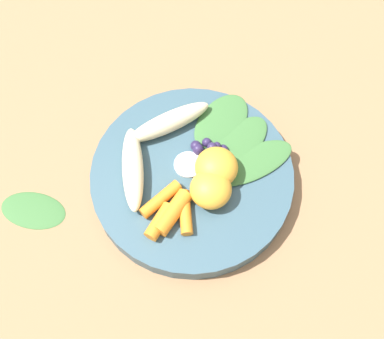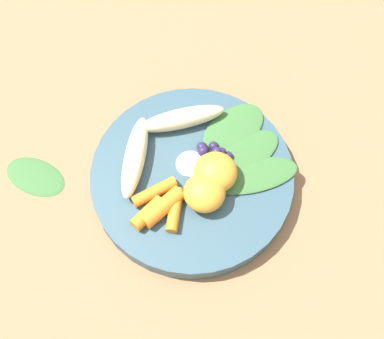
# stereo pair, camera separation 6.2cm
# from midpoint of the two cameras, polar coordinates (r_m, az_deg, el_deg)

# --- Properties ---
(ground_plane) EXTENTS (2.40, 2.40, 0.00)m
(ground_plane) POSITION_cam_midpoint_polar(r_m,az_deg,el_deg) (0.65, 2.70, -1.72)
(ground_plane) COLOR #99704C
(bowl) EXTENTS (0.26, 0.26, 0.03)m
(bowl) POSITION_cam_midpoint_polar(r_m,az_deg,el_deg) (0.64, 2.75, -1.22)
(bowl) COLOR #385666
(bowl) RESTS_ON ground_plane
(banana_peeled_left) EXTENTS (0.12, 0.06, 0.03)m
(banana_peeled_left) POSITION_cam_midpoint_polar(r_m,az_deg,el_deg) (0.62, -3.78, 1.19)
(banana_peeled_left) COLOR beige
(banana_peeled_left) RESTS_ON bowl
(banana_peeled_right) EXTENTS (0.03, 0.12, 0.03)m
(banana_peeled_right) POSITION_cam_midpoint_polar(r_m,az_deg,el_deg) (0.65, 1.30, 5.56)
(banana_peeled_right) COLOR beige
(banana_peeled_right) RESTS_ON bowl
(orange_segment_near) EXTENTS (0.05, 0.05, 0.04)m
(orange_segment_near) POSITION_cam_midpoint_polar(r_m,az_deg,el_deg) (0.61, 5.62, -0.63)
(orange_segment_near) COLOR #F4A833
(orange_segment_near) RESTS_ON bowl
(orange_segment_far) EXTENTS (0.05, 0.05, 0.04)m
(orange_segment_far) POSITION_cam_midpoint_polar(r_m,az_deg,el_deg) (0.60, 4.40, -2.97)
(orange_segment_far) COLOR #F4A833
(orange_segment_far) RESTS_ON bowl
(carrot_front) EXTENTS (0.03, 0.06, 0.01)m
(carrot_front) POSITION_cam_midpoint_polar(r_m,az_deg,el_deg) (0.61, -1.47, -2.88)
(carrot_front) COLOR orange
(carrot_front) RESTS_ON bowl
(carrot_mid_left) EXTENTS (0.04, 0.05, 0.02)m
(carrot_mid_left) POSITION_cam_midpoint_polar(r_m,az_deg,el_deg) (0.60, -2.14, -5.35)
(carrot_mid_left) COLOR orange
(carrot_mid_left) RESTS_ON bowl
(carrot_mid_right) EXTENTS (0.05, 0.06, 0.02)m
(carrot_mid_right) POSITION_cam_midpoint_polar(r_m,az_deg,el_deg) (0.60, -0.47, -4.65)
(carrot_mid_right) COLOR orange
(carrot_mid_right) RESTS_ON bowl
(carrot_rear) EXTENTS (0.06, 0.03, 0.01)m
(carrot_rear) POSITION_cam_midpoint_polar(r_m,az_deg,el_deg) (0.60, 0.95, -4.99)
(carrot_rear) COLOR orange
(carrot_rear) RESTS_ON bowl
(blueberry_pile) EXTENTS (0.03, 0.04, 0.02)m
(blueberry_pile) POSITION_cam_midpoint_polar(r_m,az_deg,el_deg) (0.63, 5.19, 1.77)
(blueberry_pile) COLOR #2D234C
(blueberry_pile) RESTS_ON bowl
(coconut_shred_patch) EXTENTS (0.04, 0.04, 0.00)m
(coconut_shred_patch) POSITION_cam_midpoint_polar(r_m,az_deg,el_deg) (0.63, 2.97, 0.40)
(coconut_shred_patch) COLOR white
(coconut_shred_patch) RESTS_ON bowl
(kale_leaf_left) EXTENTS (0.05, 0.12, 0.00)m
(kale_leaf_left) POSITION_cam_midpoint_polar(r_m,az_deg,el_deg) (0.63, 9.82, -0.98)
(kale_leaf_left) COLOR #3D7038
(kale_leaf_left) RESTS_ON bowl
(kale_leaf_right) EXTENTS (0.09, 0.12, 0.00)m
(kale_leaf_right) POSITION_cam_midpoint_polar(r_m,az_deg,el_deg) (0.64, 8.60, 1.40)
(kale_leaf_right) COLOR #3D7038
(kale_leaf_right) RESTS_ON bowl
(kale_leaf_rear) EXTENTS (0.10, 0.11, 0.00)m
(kale_leaf_rear) POSITION_cam_midpoint_polar(r_m,az_deg,el_deg) (0.66, 7.47, 4.38)
(kale_leaf_rear) COLOR #3D7038
(kale_leaf_rear) RESTS_ON bowl
(kale_leaf_stray) EXTENTS (0.09, 0.10, 0.01)m
(kale_leaf_stray) POSITION_cam_midpoint_polar(r_m,az_deg,el_deg) (0.68, -15.16, -1.00)
(kale_leaf_stray) COLOR #3D7038
(kale_leaf_stray) RESTS_ON ground_plane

